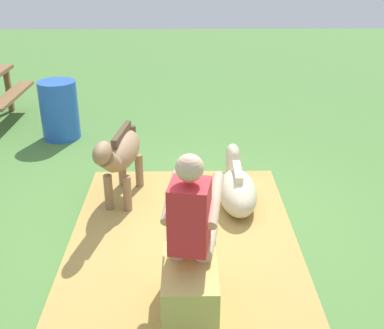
{
  "coord_description": "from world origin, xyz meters",
  "views": [
    {
      "loc": [
        -4.2,
        -0.02,
        2.62
      ],
      "look_at": [
        0.28,
        -0.09,
        0.55
      ],
      "focal_mm": 45.59,
      "sensor_mm": 36.0,
      "label": 1
    }
  ],
  "objects_px": {
    "person_seated": "(192,222)",
    "pony_lying": "(237,187)",
    "water_barrel": "(59,110)",
    "hay_bale": "(190,289)",
    "pony_standing": "(121,154)"
  },
  "relations": [
    {
      "from": "person_seated",
      "to": "pony_lying",
      "type": "height_order",
      "value": "person_seated"
    },
    {
      "from": "pony_standing",
      "to": "person_seated",
      "type": "bearing_deg",
      "value": -155.34
    },
    {
      "from": "hay_bale",
      "to": "water_barrel",
      "type": "bearing_deg",
      "value": 26.19
    },
    {
      "from": "person_seated",
      "to": "pony_lying",
      "type": "distance_m",
      "value": 1.72
    },
    {
      "from": "person_seated",
      "to": "water_barrel",
      "type": "distance_m",
      "value": 4.0
    },
    {
      "from": "hay_bale",
      "to": "person_seated",
      "type": "xyz_separation_m",
      "value": [
        0.16,
        -0.02,
        0.5
      ]
    },
    {
      "from": "pony_standing",
      "to": "pony_lying",
      "type": "height_order",
      "value": "pony_standing"
    },
    {
      "from": "person_seated",
      "to": "pony_standing",
      "type": "bearing_deg",
      "value": 24.66
    },
    {
      "from": "hay_bale",
      "to": "person_seated",
      "type": "relative_size",
      "value": 0.51
    },
    {
      "from": "water_barrel",
      "to": "hay_bale",
      "type": "bearing_deg",
      "value": -153.81
    },
    {
      "from": "pony_lying",
      "to": "water_barrel",
      "type": "height_order",
      "value": "water_barrel"
    },
    {
      "from": "pony_lying",
      "to": "water_barrel",
      "type": "xyz_separation_m",
      "value": [
        1.99,
        2.35,
        0.23
      ]
    },
    {
      "from": "pony_lying",
      "to": "person_seated",
      "type": "bearing_deg",
      "value": 161.89
    },
    {
      "from": "pony_standing",
      "to": "pony_lying",
      "type": "distance_m",
      "value": 1.3
    },
    {
      "from": "pony_standing",
      "to": "pony_lying",
      "type": "relative_size",
      "value": 1.01
    }
  ]
}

